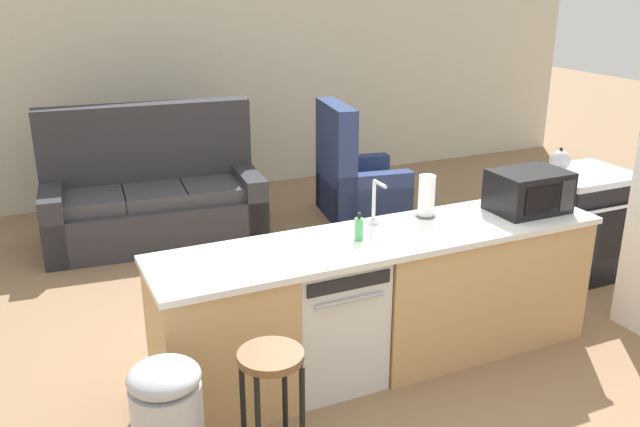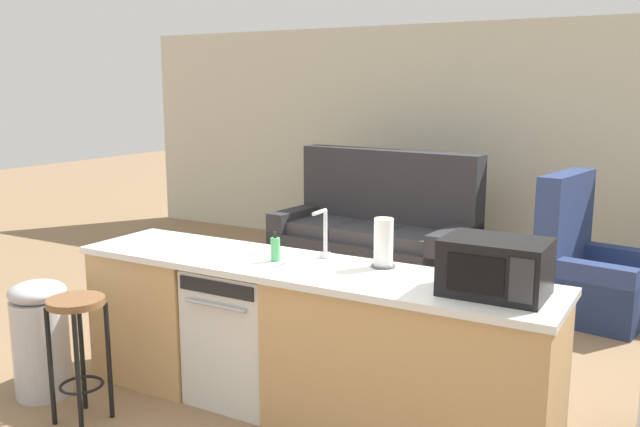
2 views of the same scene
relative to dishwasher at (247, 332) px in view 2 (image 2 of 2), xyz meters
The scene contains 12 objects.
ground_plane 0.49m from the dishwasher, ahead, with size 24.00×24.00×0.00m, color #896B4C.
wall_back 4.33m from the dishwasher, 82.54° to the left, with size 10.00×0.06×2.60m.
kitchen_counter 0.49m from the dishwasher, ahead, with size 2.94×0.66×0.90m.
dishwasher is the anchor object (origin of this frame).
microwave 1.63m from the dishwasher, ahead, with size 0.50×0.37×0.28m.
sink_faucet 0.77m from the dishwasher, 24.63° to the left, with size 0.07×0.18×0.30m.
paper_towel_roll 1.04m from the dishwasher, 13.28° to the left, with size 0.14×0.14×0.28m.
soap_bottle 0.59m from the dishwasher, ahead, with size 0.06×0.06×0.18m.
bar_stool 0.99m from the dishwasher, 131.09° to the right, with size 0.32×0.32×0.74m.
trash_bin 1.29m from the dishwasher, 151.14° to the right, with size 0.35×0.35×0.74m.
couch 2.94m from the dishwasher, 99.20° to the left, with size 2.08×1.09×1.27m.
armchair 3.08m from the dishwasher, 59.33° to the left, with size 0.93×0.97×1.20m.
Camera 2 is at (2.10, -3.22, 1.92)m, focal length 38.00 mm.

